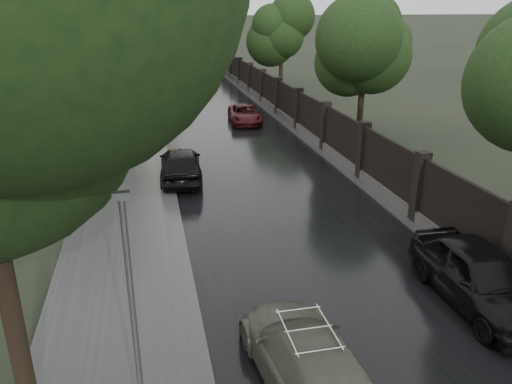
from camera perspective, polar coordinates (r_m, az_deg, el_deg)
name	(u,v)px	position (r m, az deg, el deg)	size (l,w,h in m)	color
road	(153,27)	(195.61, -11.65, 18.00)	(8.00, 420.00, 0.02)	black
sidewalk_left	(137,27)	(195.55, -13.50, 17.88)	(4.00, 420.00, 0.16)	#2D2D2D
verge_right	(169,27)	(195.83, -9.96, 18.12)	(3.00, 420.00, 0.08)	#2D2D2D
fence_right	(272,96)	(39.17, 1.80, 10.92)	(0.45, 75.72, 2.70)	#383533
tree_left_far	(93,43)	(35.61, -18.12, 15.85)	(4.25, 4.25, 7.39)	black
tree_right_b	(365,54)	(30.22, 12.30, 15.13)	(4.08, 4.08, 7.01)	black
tree_right_c	(282,36)	(47.15, 2.94, 17.36)	(4.08, 4.08, 7.01)	black
lamp_post	(135,335)	(8.49, -13.64, -15.57)	(0.25, 0.12, 5.11)	#59595E
traffic_light	(156,98)	(30.84, -11.33, 10.51)	(0.16, 0.32, 4.00)	#59595E
volga_sedan	(307,359)	(11.01, 5.85, -18.41)	(1.95, 4.79, 1.39)	#4C5141
hatchback_left	(181,164)	(23.09, -8.62, 3.21)	(1.86, 4.63, 1.58)	black
car_right_near	(480,276)	(14.74, 24.21, -8.76)	(1.95, 4.85, 1.65)	black
car_right_far	(245,114)	(34.35, -1.28, 8.88)	(2.06, 4.47, 1.24)	#340B0D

